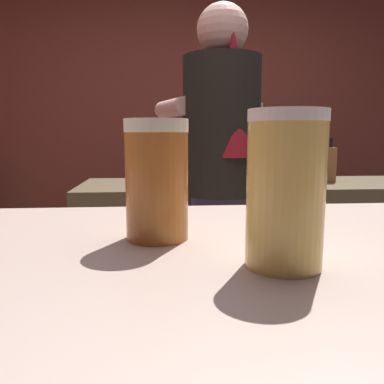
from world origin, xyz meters
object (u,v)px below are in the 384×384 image
pint_glass_near (157,180)px  bottle_olive_oil (261,119)px  pint_glass_far (285,190)px  mixing_bowl (194,180)px  chefs_knife (259,183)px  bottle_hot_sauce (198,118)px  bottle_soy (212,119)px  bottle_vinegar (238,118)px  knife_block (325,164)px  bartender (222,176)px

pint_glass_near → bottle_olive_oil: bearing=73.2°
pint_glass_far → mixing_bowl: bearing=88.1°
chefs_knife → bottle_hot_sauce: size_ratio=0.89×
bottle_hot_sauce → chefs_knife: bearing=-80.0°
chefs_knife → bottle_olive_oil: 1.44m
bottle_soy → chefs_knife: bearing=-86.0°
bottle_vinegar → bottle_hot_sauce: bearing=168.8°
bottle_vinegar → bottle_soy: 0.24m
pint_glass_near → pint_glass_far: bearing=-41.8°
pint_glass_far → knife_block: bearing=65.4°
mixing_bowl → chefs_knife: (0.37, 0.02, -0.02)m
chefs_knife → bottle_hot_sauce: bottle_hot_sauce is taller
pint_glass_near → bottle_olive_oil: bottle_olive_oil is taller
mixing_bowl → bottle_hot_sauce: bottle_hot_sauce is taller
pint_glass_near → bottle_hot_sauce: size_ratio=0.53×
bottle_vinegar → bottle_soy: bearing=147.2°
chefs_knife → bartender: bearing=-110.1°
bottle_hot_sauce → bottle_vinegar: bearing=-11.2°
knife_block → pint_glass_near: bearing=-119.2°
bottle_olive_oil → bottle_soy: 0.44m
bottle_olive_oil → mixing_bowl: bearing=-117.8°
mixing_bowl → bottle_soy: (0.27, 1.37, 0.38)m
chefs_knife → pint_glass_near: size_ratio=1.68×
bottle_vinegar → bottle_soy: bottle_vinegar is taller
pint_glass_far → bottle_olive_oil: bearing=75.9°
knife_block → pint_glass_far: pint_glass_far is taller
bartender → pint_glass_far: bearing=156.3°
pint_glass_near → bottle_hot_sauce: bearing=83.7°
knife_block → pint_glass_far: size_ratio=1.96×
mixing_bowl → bottle_vinegar: (0.48, 1.24, 0.38)m
mixing_bowl → bartender: bearing=-76.7°
pint_glass_near → bartender: bearing=77.6°
mixing_bowl → bottle_hot_sauce: (0.14, 1.30, 0.39)m
mixing_bowl → bottle_olive_oil: 1.59m
pint_glass_far → bottle_soy: (0.33, 3.09, 0.18)m
chefs_knife → bottle_soy: 1.41m
chefs_knife → pint_glass_near: pint_glass_near is taller
knife_block → bottle_olive_oil: (-0.06, 1.26, 0.30)m
bartender → pint_glass_near: bartender is taller
chefs_knife → pint_glass_far: bearing=-89.5°
bottle_olive_oil → bottle_soy: size_ratio=0.99×
bottle_soy → bottle_hot_sauce: 0.15m
bartender → chefs_knife: 0.50m
knife_block → bottle_vinegar: (-0.30, 1.13, 0.31)m
knife_block → pint_glass_near: 1.97m
bartender → bottle_olive_oil: (0.63, 1.75, 0.32)m
pint_glass_far → bottle_vinegar: bearing=79.7°
bartender → chefs_knife: bearing=-51.8°
pint_glass_far → bottle_olive_oil: bottle_olive_oil is taller
knife_block → bottle_hot_sauce: bottle_hot_sauce is taller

